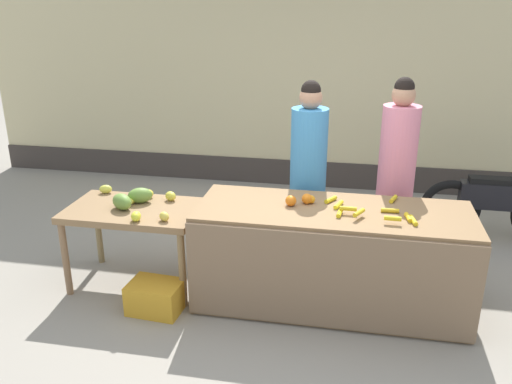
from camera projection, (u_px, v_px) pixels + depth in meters
ground_plane at (281, 296)px, 4.71m from camera, size 24.00×24.00×0.00m
market_wall_back at (317, 68)px, 7.01m from camera, size 9.44×0.23×3.31m
fruit_stall_counter at (331, 258)px, 4.47m from camera, size 2.27×0.86×0.87m
side_table_wooden at (134, 217)px, 4.72m from camera, size 1.17×0.72×0.75m
banana_bunch_pile at (371, 210)px, 4.24m from camera, size 0.74×0.60×0.07m
orange_pile at (301, 200)px, 4.42m from camera, size 0.24×0.17×0.09m
mango_papaya_pile at (134, 199)px, 4.70m from camera, size 0.91×0.69×0.14m
vendor_woman_blue_shirt at (308, 177)px, 4.98m from camera, size 0.34×0.34×1.82m
vendor_woman_pink_shirt at (396, 177)px, 4.92m from camera, size 0.34×0.34×1.85m
parked_motorcycle at (497, 205)px, 5.70m from camera, size 1.60×0.18×0.88m
produce_crate at (156, 297)px, 4.45m from camera, size 0.46×0.35×0.26m
produce_sack at (247, 225)px, 5.53m from camera, size 0.43×0.40×0.53m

